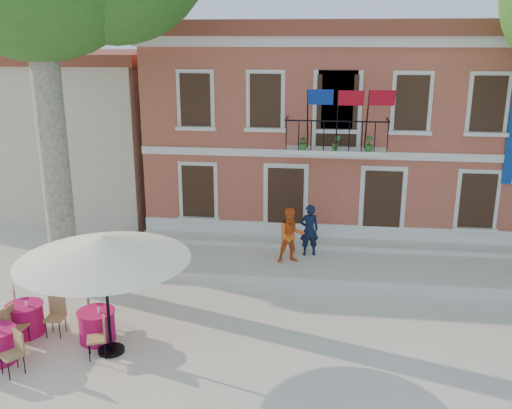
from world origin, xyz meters
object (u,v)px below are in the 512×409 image
object	(u,v)px
pedestrian_orange	(291,235)
cafe_table_3	(97,325)
patio_umbrella	(103,248)
pedestrian_navy	(309,230)
cafe_table_0	(26,317)

from	to	relation	value
pedestrian_orange	cafe_table_3	size ratio (longest dim) A/B	0.89
patio_umbrella	pedestrian_navy	distance (m)	7.46
pedestrian_orange	cafe_table_0	distance (m)	7.76
cafe_table_0	patio_umbrella	bearing A→B (deg)	-13.40
cafe_table_0	cafe_table_3	bearing A→B (deg)	-3.34
patio_umbrella	pedestrian_navy	world-z (taller)	patio_umbrella
patio_umbrella	pedestrian_orange	world-z (taller)	patio_umbrella
pedestrian_navy	pedestrian_orange	size ratio (longest dim) A/B	0.97
patio_umbrella	cafe_table_0	world-z (taller)	patio_umbrella
patio_umbrella	pedestrian_navy	size ratio (longest dim) A/B	2.29
pedestrian_orange	cafe_table_0	world-z (taller)	pedestrian_orange
pedestrian_navy	cafe_table_3	world-z (taller)	pedestrian_navy
pedestrian_orange	cafe_table_0	bearing A→B (deg)	-159.20
pedestrian_navy	pedestrian_orange	world-z (taller)	pedestrian_orange
pedestrian_orange	cafe_table_3	xyz separation A→B (m)	(-4.28, -4.81, -0.74)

